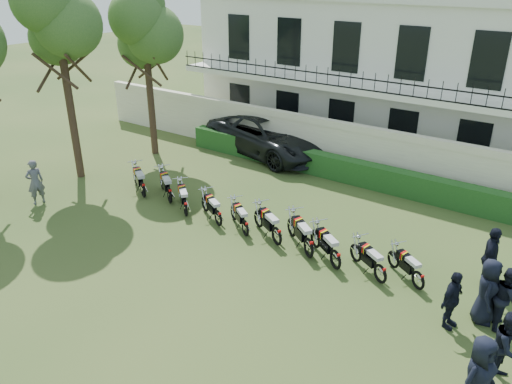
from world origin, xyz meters
TOP-DOWN VIEW (x-y plane):
  - ground at (0.00, 0.00)m, footprint 100.00×100.00m
  - perimeter_wall at (0.00, 8.00)m, footprint 30.00×0.35m
  - hedge at (1.00, 7.20)m, footprint 18.00×0.60m
  - building at (0.00, 13.96)m, footprint 20.40×9.60m
  - tree_west_mid at (-9.46, 1.00)m, footprint 3.40×3.20m
  - tree_west_near at (-8.96, 5.00)m, footprint 3.40×3.20m
  - motorcycle_0 at (-5.58, 1.02)m, footprint 1.81×1.13m
  - motorcycle_1 at (-4.35, 1.24)m, footprint 1.76×1.22m
  - motorcycle_2 at (-3.11, 0.78)m, footprint 1.53×1.29m
  - motorcycle_3 at (-1.64, 0.88)m, footprint 1.68×0.98m
  - motorcycle_4 at (-0.44, 0.85)m, footprint 1.55×1.10m
  - motorcycle_5 at (0.76, 0.95)m, footprint 1.78×1.06m
  - motorcycle_6 at (2.00, 0.88)m, footprint 1.72×1.32m
  - motorcycle_7 at (2.99, 0.76)m, footprint 1.68×1.20m
  - motorcycle_8 at (4.38, 0.86)m, footprint 1.61×1.03m
  - motorcycle_9 at (5.38, 1.18)m, footprint 1.49×1.05m
  - suv at (-4.37, 8.13)m, footprint 7.23×4.49m
  - inspector at (-8.55, -1.68)m, footprint 0.57×0.74m
  - officer_0 at (7.72, -2.43)m, footprint 0.88×1.07m
  - officer_1 at (8.03, -1.09)m, footprint 0.90×1.02m
  - officer_2 at (6.55, 0.06)m, footprint 0.60×1.01m
  - officer_3 at (7.20, 0.80)m, footprint 0.72×0.97m
  - officer_4 at (7.67, 0.85)m, footprint 0.82×0.96m
  - officer_5 at (6.91, 2.45)m, footprint 0.54×1.13m

SIDE VIEW (x-z plane):
  - ground at x=0.00m, z-range 0.00..0.00m
  - motorcycle_9 at x=5.38m, z-range -0.04..0.91m
  - motorcycle_4 at x=-0.44m, z-range -0.04..0.95m
  - motorcycle_8 at x=4.38m, z-range -0.04..0.96m
  - motorcycle_3 at x=-1.64m, z-range -0.04..0.98m
  - motorcycle_2 at x=-3.11m, z-range -0.04..1.00m
  - motorcycle_7 at x=2.99m, z-range -0.04..1.03m
  - hedge at x=1.00m, z-range 0.00..1.00m
  - motorcycle_5 at x=0.76m, z-range -0.04..1.04m
  - motorcycle_0 at x=-5.58m, z-range -0.04..1.07m
  - motorcycle_1 at x=-4.35m, z-range -0.04..1.07m
  - motorcycle_6 at x=2.00m, z-range -0.04..1.09m
  - officer_2 at x=6.55m, z-range 0.00..1.61m
  - officer_4 at x=7.67m, z-range 0.00..1.72m
  - officer_1 at x=8.03m, z-range 0.00..1.77m
  - inspector at x=-8.55m, z-range 0.00..1.79m
  - officer_3 at x=7.20m, z-range 0.00..1.81m
  - suv at x=-4.37m, z-range 0.00..1.87m
  - officer_5 at x=6.91m, z-range 0.00..1.88m
  - officer_0 at x=7.72m, z-range 0.00..1.89m
  - perimeter_wall at x=0.00m, z-range 0.02..2.32m
  - building at x=0.00m, z-range 0.01..7.41m
  - tree_west_near at x=-8.96m, z-range 1.94..9.84m
  - tree_west_mid at x=-9.46m, z-range 2.26..11.08m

